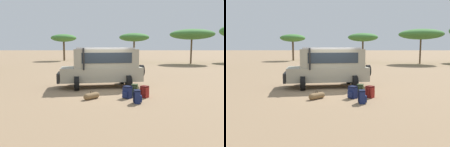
{
  "view_description": "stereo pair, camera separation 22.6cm",
  "coord_description": "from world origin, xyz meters",
  "views": [
    {
      "loc": [
        0.32,
        -12.34,
        2.46
      ],
      "look_at": [
        0.32,
        -0.26,
        1.0
      ],
      "focal_mm": 35.0,
      "sensor_mm": 36.0,
      "label": 1
    },
    {
      "loc": [
        0.55,
        -12.34,
        2.46
      ],
      "look_at": [
        0.32,
        -0.26,
        1.0
      ],
      "focal_mm": 35.0,
      "sensor_mm": 36.0,
      "label": 2
    }
  ],
  "objects": [
    {
      "name": "ground_plane",
      "position": [
        0.0,
        0.0,
        0.0
      ],
      "size": [
        320.0,
        320.0,
        0.0
      ],
      "primitive_type": "plane",
      "color": "#8C7051"
    },
    {
      "name": "safari_vehicle",
      "position": [
        -0.24,
        1.15,
        1.29
      ],
      "size": [
        5.47,
        3.23,
        2.44
      ],
      "color": "gray",
      "rests_on": "ground_plane"
    },
    {
      "name": "backpack_beside_front_wheel",
      "position": [
        1.93,
        -1.8,
        0.28
      ],
      "size": [
        0.48,
        0.48,
        0.58
      ],
      "color": "maroon",
      "rests_on": "ground_plane"
    },
    {
      "name": "backpack_cluster_center",
      "position": [
        1.06,
        -1.94,
        0.29
      ],
      "size": [
        0.5,
        0.5,
        0.59
      ],
      "color": "navy",
      "rests_on": "ground_plane"
    },
    {
      "name": "backpack_near_rear_wheel",
      "position": [
        1.44,
        -2.92,
        0.29
      ],
      "size": [
        0.38,
        0.36,
        0.59
      ],
      "color": "navy",
      "rests_on": "ground_plane"
    },
    {
      "name": "backpack_outermost",
      "position": [
        1.47,
        -1.43,
        0.29
      ],
      "size": [
        0.37,
        0.44,
        0.6
      ],
      "color": "#42562D",
      "rests_on": "ground_plane"
    },
    {
      "name": "duffel_bag_low_black_case",
      "position": [
        1.45,
        -0.74,
        0.15
      ],
      "size": [
        0.55,
        0.8,
        0.4
      ],
      "color": "navy",
      "rests_on": "ground_plane"
    },
    {
      "name": "duffel_bag_soft_canvas",
      "position": [
        -0.65,
        -2.15,
        0.15
      ],
      "size": [
        0.73,
        0.71,
        0.4
      ],
      "color": "brown",
      "rests_on": "ground_plane"
    },
    {
      "name": "acacia_tree_left_mid",
      "position": [
        -8.5,
        27.96,
        4.1
      ],
      "size": [
        4.6,
        4.51,
        4.81
      ],
      "color": "brown",
      "rests_on": "ground_plane"
    },
    {
      "name": "acacia_tree_centre_back",
      "position": [
        3.93,
        23.58,
        4.03
      ],
      "size": [
        4.87,
        4.82,
        4.72
      ],
      "color": "brown",
      "rests_on": "ground_plane"
    },
    {
      "name": "acacia_tree_right_mid",
      "position": [
        12.15,
        20.36,
        4.34
      ],
      "size": [
        6.47,
        5.71,
        5.11
      ],
      "color": "brown",
      "rests_on": "ground_plane"
    }
  ]
}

